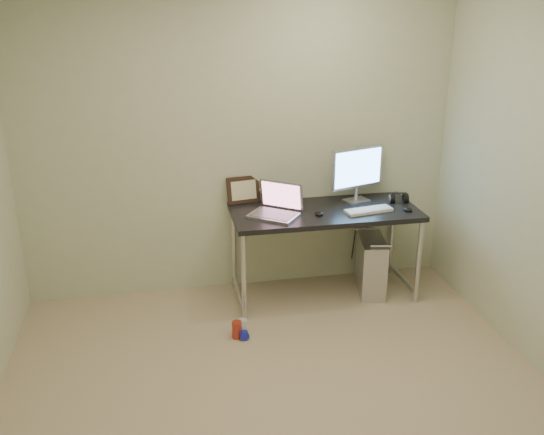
# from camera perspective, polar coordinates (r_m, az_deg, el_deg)

# --- Properties ---
(floor) EXTENTS (3.50, 3.50, 0.00)m
(floor) POSITION_cam_1_polar(r_m,az_deg,el_deg) (3.84, 1.29, -17.83)
(floor) COLOR tan
(floor) RESTS_ON ground
(wall_back) EXTENTS (3.50, 0.02, 2.50)m
(wall_back) POSITION_cam_1_polar(r_m,az_deg,el_deg) (4.87, -3.06, 7.07)
(wall_back) COLOR beige
(wall_back) RESTS_ON ground
(desk) EXTENTS (1.49, 0.65, 0.75)m
(desk) POSITION_cam_1_polar(r_m,az_deg,el_deg) (4.86, 4.98, -0.20)
(desk) COLOR black
(desk) RESTS_ON ground
(tower_computer) EXTENTS (0.28, 0.48, 0.50)m
(tower_computer) POSITION_cam_1_polar(r_m,az_deg,el_deg) (5.13, 9.29, -4.44)
(tower_computer) COLOR #BCBCC0
(tower_computer) RESTS_ON ground
(cable_a) EXTENTS (0.01, 0.16, 0.69)m
(cable_a) POSITION_cam_1_polar(r_m,az_deg,el_deg) (5.31, 7.81, -1.58)
(cable_a) COLOR black
(cable_a) RESTS_ON ground
(cable_b) EXTENTS (0.02, 0.11, 0.71)m
(cable_b) POSITION_cam_1_polar(r_m,az_deg,el_deg) (5.32, 8.79, -1.79)
(cable_b) COLOR black
(cable_b) RESTS_ON ground
(can_red) EXTENTS (0.09, 0.09, 0.13)m
(can_red) POSITION_cam_1_polar(r_m,az_deg,el_deg) (4.50, -3.33, -10.50)
(can_red) COLOR #A92F1D
(can_red) RESTS_ON ground
(can_white) EXTENTS (0.08, 0.08, 0.13)m
(can_white) POSITION_cam_1_polar(r_m,az_deg,el_deg) (4.52, -2.79, -10.32)
(can_white) COLOR silver
(can_white) RESTS_ON ground
(can_blue) EXTENTS (0.08, 0.13, 0.07)m
(can_blue) POSITION_cam_1_polar(r_m,az_deg,el_deg) (4.52, -2.74, -10.77)
(can_blue) COLOR #1C25BE
(can_blue) RESTS_ON ground
(laptop) EXTENTS (0.46, 0.45, 0.25)m
(laptop) POSITION_cam_1_polar(r_m,az_deg,el_deg) (4.69, 0.44, 0.95)
(laptop) COLOR silver
(laptop) RESTS_ON desk
(monitor) EXTENTS (0.47, 0.19, 0.45)m
(monitor) POSITION_cam_1_polar(r_m,az_deg,el_deg) (4.99, 8.06, 4.45)
(monitor) COLOR silver
(monitor) RESTS_ON desk
(keyboard) EXTENTS (0.39, 0.19, 0.02)m
(keyboard) POSITION_cam_1_polar(r_m,az_deg,el_deg) (4.83, 9.08, 0.67)
(keyboard) COLOR silver
(keyboard) RESTS_ON desk
(mouse_right) EXTENTS (0.07, 0.11, 0.04)m
(mouse_right) POSITION_cam_1_polar(r_m,az_deg,el_deg) (4.92, 12.63, 0.86)
(mouse_right) COLOR black
(mouse_right) RESTS_ON desk
(mouse_left) EXTENTS (0.08, 0.12, 0.04)m
(mouse_left) POSITION_cam_1_polar(r_m,az_deg,el_deg) (4.72, 4.46, 0.49)
(mouse_left) COLOR black
(mouse_left) RESTS_ON desk
(headphones) EXTENTS (0.16, 0.10, 0.10)m
(headphones) POSITION_cam_1_polar(r_m,az_deg,el_deg) (5.09, 11.83, 1.74)
(headphones) COLOR black
(headphones) RESTS_ON desk
(picture_frame) EXTENTS (0.29, 0.12, 0.22)m
(picture_frame) POSITION_cam_1_polar(r_m,az_deg,el_deg) (4.95, -2.70, 2.63)
(picture_frame) COLOR black
(picture_frame) RESTS_ON desk
(webcam) EXTENTS (0.05, 0.04, 0.13)m
(webcam) POSITION_cam_1_polar(r_m,az_deg,el_deg) (4.95, -0.89, 2.46)
(webcam) COLOR silver
(webcam) RESTS_ON desk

